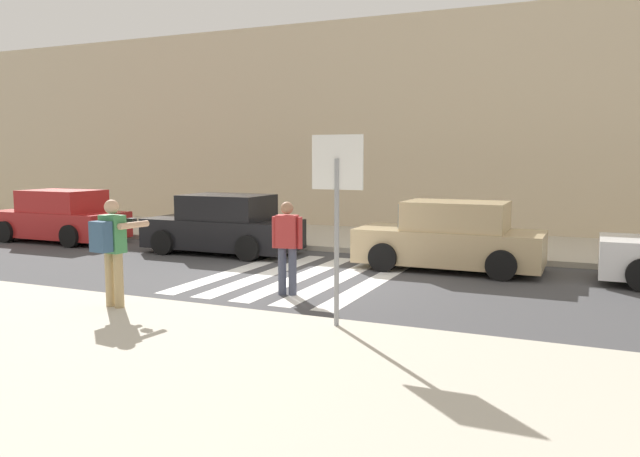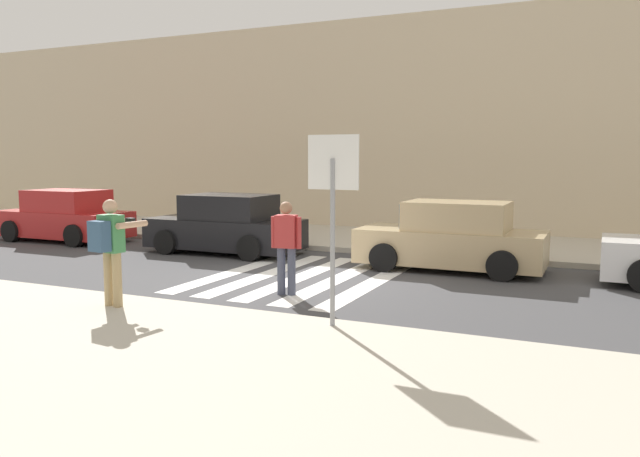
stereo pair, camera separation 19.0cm
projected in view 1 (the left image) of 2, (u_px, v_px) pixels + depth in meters
The scene contains 15 objects.
ground_plane at pixel (298, 278), 13.08m from camera, with size 120.00×120.00×0.00m, color #424244.
sidewalk_near at pixel (72, 365), 7.43m from camera, with size 60.00×6.00×0.14m, color beige.
sidewalk_far at pixel (385, 240), 18.52m from camera, with size 60.00×4.80×0.14m, color beige.
building_facade_far at pixel (425, 128), 22.12m from camera, with size 56.00×4.00×7.12m, color beige.
crosswalk_stripe_0 at pixel (237, 271), 13.90m from camera, with size 0.44×5.20×0.01m, color silver.
crosswalk_stripe_1 at pixel (269, 274), 13.58m from camera, with size 0.44×5.20×0.01m, color silver.
crosswalk_stripe_2 at pixel (302, 276), 13.26m from camera, with size 0.44×5.20×0.01m, color silver.
crosswalk_stripe_3 at pixel (337, 279), 12.94m from camera, with size 0.44×5.20×0.01m, color silver.
crosswalk_stripe_4 at pixel (373, 282), 12.62m from camera, with size 0.44×5.20×0.01m, color silver.
stop_sign at pixel (337, 187), 8.68m from camera, with size 0.76×0.08×2.70m.
photographer_with_backpack at pixel (112, 244), 9.87m from camera, with size 0.65×0.89×1.72m.
pedestrian_crossing at pixel (287, 243), 11.39m from camera, with size 0.57×0.30×1.72m.
parked_car_red at pixel (60, 217), 18.69m from camera, with size 4.10×1.92×1.55m.
parked_car_black at pixel (224, 226), 16.39m from camera, with size 4.10×1.92×1.55m.
parked_car_tan at pixel (451, 238), 14.00m from camera, with size 4.10×1.92×1.55m.
Camera 1 is at (5.61, -11.59, 2.54)m, focal length 35.00 mm.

